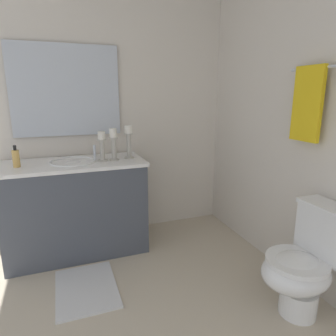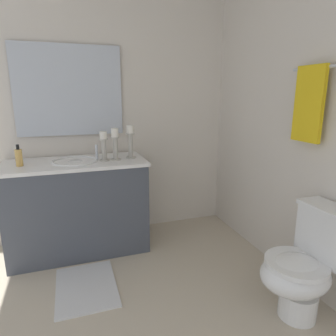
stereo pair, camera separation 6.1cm
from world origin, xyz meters
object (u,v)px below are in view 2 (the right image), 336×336
(vanity_cabinet, at_px, (79,206))
(mirror, at_px, (69,91))
(bath_mat, at_px, (86,287))
(candle_holder_tall, at_px, (131,141))
(towel_near_vanity, at_px, (309,104))
(candle_holder_mid, at_px, (104,145))
(toilet, at_px, (304,266))
(sink_basin, at_px, (76,166))
(candle_holder_short, at_px, (115,143))
(soap_bottle, at_px, (19,157))

(vanity_cabinet, relative_size, mirror, 1.29)
(vanity_cabinet, xyz_separation_m, bath_mat, (0.62, 0.00, -0.42))
(candle_holder_tall, height_order, bath_mat, candle_holder_tall)
(candle_holder_tall, xyz_separation_m, towel_near_vanity, (1.03, 1.03, 0.35))
(vanity_cabinet, bearing_deg, candle_holder_tall, 88.29)
(vanity_cabinet, height_order, candle_holder_mid, candle_holder_mid)
(towel_near_vanity, bearing_deg, candle_holder_mid, -127.92)
(candle_holder_mid, distance_m, toilet, 1.81)
(vanity_cabinet, relative_size, bath_mat, 2.06)
(candle_holder_tall, distance_m, bath_mat, 1.28)
(candle_holder_tall, distance_m, towel_near_vanity, 1.50)
(sink_basin, bearing_deg, bath_mat, -0.09)
(bath_mat, bearing_deg, toilet, 60.43)
(candle_holder_short, relative_size, toilet, 0.38)
(candle_holder_tall, relative_size, towel_near_vanity, 0.59)
(candle_holder_short, bearing_deg, sink_basin, -99.86)
(sink_basin, xyz_separation_m, toilet, (1.37, 1.32, -0.45))
(toilet, bearing_deg, soap_bottle, -127.28)
(mirror, relative_size, towel_near_vanity, 1.88)
(soap_bottle, height_order, towel_near_vanity, towel_near_vanity)
(candle_holder_mid, bearing_deg, soap_bottle, -91.40)
(soap_bottle, distance_m, bath_mat, 1.18)
(vanity_cabinet, xyz_separation_m, candle_holder_tall, (0.01, 0.50, 0.58))
(candle_holder_mid, bearing_deg, mirror, -142.84)
(vanity_cabinet, relative_size, candle_holder_tall, 4.09)
(mirror, bearing_deg, toilet, 38.61)
(candle_holder_tall, bearing_deg, soap_bottle, -88.80)
(mirror, distance_m, candle_holder_mid, 0.63)
(mirror, xyz_separation_m, bath_mat, (0.91, 0.00, -1.45))
(candle_holder_mid, distance_m, soap_bottle, 0.69)
(vanity_cabinet, distance_m, toilet, 1.91)
(mirror, height_order, candle_holder_mid, mirror)
(sink_basin, xyz_separation_m, candle_holder_tall, (0.01, 0.50, 0.20))
(mirror, relative_size, candle_holder_short, 3.35)
(toilet, bearing_deg, candle_holder_tall, -148.84)
(candle_holder_mid, xyz_separation_m, bath_mat, (0.57, -0.25, -0.98))
(mirror, height_order, candle_holder_tall, mirror)
(candle_holder_tall, bearing_deg, toilet, 31.16)
(candle_holder_mid, distance_m, towel_near_vanity, 1.66)
(towel_near_vanity, xyz_separation_m, bath_mat, (-0.42, -1.53, -1.36))
(candle_holder_short, distance_m, toilet, 1.75)
(mirror, relative_size, toilet, 1.28)
(sink_basin, xyz_separation_m, candle_holder_mid, (0.05, 0.25, 0.18))
(candle_holder_tall, bearing_deg, vanity_cabinet, -91.71)
(candle_holder_tall, height_order, soap_bottle, candle_holder_tall)
(vanity_cabinet, bearing_deg, mirror, 179.99)
(toilet, xyz_separation_m, bath_mat, (-0.75, -1.32, -0.36))
(toilet, bearing_deg, bath_mat, -119.57)
(sink_basin, relative_size, toilet, 0.54)
(sink_basin, bearing_deg, vanity_cabinet, -90.00)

